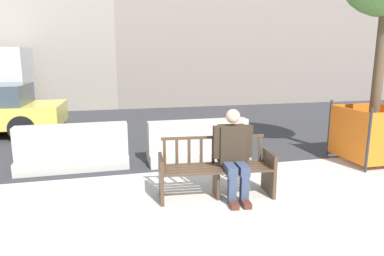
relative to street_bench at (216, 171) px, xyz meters
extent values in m
plane|color=#B7B2A8|center=(-0.07, -1.40, -0.40)|extent=(200.00, 200.00, 0.00)
cube|color=#333335|center=(-0.07, 7.30, -0.39)|extent=(120.00, 12.00, 0.01)
cube|color=#473323|center=(-0.82, 0.05, -0.07)|extent=(0.10, 0.52, 0.66)
cube|color=#473323|center=(0.81, -0.10, -0.07)|extent=(0.10, 0.52, 0.66)
cube|color=#473323|center=(0.00, -0.03, -0.17)|extent=(0.07, 0.33, 0.45)
cube|color=#473323|center=(-0.02, -0.26, 0.05)|extent=(1.60, 0.22, 0.02)
cube|color=#473323|center=(-0.01, -0.14, 0.05)|extent=(1.60, 0.22, 0.02)
cube|color=#473323|center=(0.00, -0.03, 0.05)|extent=(1.60, 0.22, 0.02)
cube|color=#473323|center=(0.01, 0.09, 0.05)|extent=(1.60, 0.22, 0.02)
cube|color=#473323|center=(0.02, 0.20, 0.05)|extent=(1.60, 0.22, 0.02)
cube|color=#473323|center=(0.02, 0.21, 0.46)|extent=(1.60, 0.19, 0.04)
cube|color=#473323|center=(-0.73, 0.28, 0.25)|extent=(0.05, 0.03, 0.38)
cube|color=#473323|center=(-0.54, 0.27, 0.25)|extent=(0.05, 0.03, 0.38)
cube|color=#473323|center=(-0.35, 0.25, 0.25)|extent=(0.05, 0.03, 0.38)
cube|color=#473323|center=(-0.17, 0.23, 0.25)|extent=(0.05, 0.03, 0.38)
cube|color=#473323|center=(0.02, 0.21, 0.25)|extent=(0.05, 0.03, 0.38)
cube|color=#473323|center=(0.21, 0.20, 0.25)|extent=(0.05, 0.03, 0.38)
cube|color=#473323|center=(0.39, 0.18, 0.25)|extent=(0.05, 0.03, 0.38)
cube|color=#473323|center=(0.58, 0.16, 0.25)|extent=(0.05, 0.03, 0.38)
cube|color=#473323|center=(0.77, 0.14, 0.25)|extent=(0.05, 0.03, 0.38)
cube|color=#473323|center=(-0.82, 0.03, 0.25)|extent=(0.09, 0.46, 0.03)
cube|color=#473323|center=(0.81, -0.12, 0.25)|extent=(0.09, 0.46, 0.03)
cube|color=#2D2319|center=(0.25, 0.02, 0.39)|extent=(0.42, 0.28, 0.56)
sphere|color=tan|center=(0.25, 0.00, 0.81)|extent=(0.21, 0.21, 0.21)
cube|color=#333D56|center=(0.14, -0.19, 0.08)|extent=(0.18, 0.45, 0.14)
cube|color=#333D56|center=(0.32, -0.21, 0.08)|extent=(0.18, 0.45, 0.14)
cube|color=#333D56|center=(0.12, -0.36, -0.17)|extent=(0.12, 0.12, 0.45)
cube|color=#333D56|center=(0.30, -0.38, -0.17)|extent=(0.12, 0.12, 0.45)
cube|color=#4C2319|center=(0.12, -0.44, -0.36)|extent=(0.13, 0.27, 0.08)
cube|color=#4C2319|center=(0.30, -0.46, -0.36)|extent=(0.13, 0.27, 0.08)
cube|color=#2D2319|center=(0.00, 0.01, 0.43)|extent=(0.10, 0.13, 0.48)
cube|color=#2D2319|center=(0.49, -0.03, 0.43)|extent=(0.10, 0.13, 0.48)
cube|color=#ADA89E|center=(0.20, 1.75, -0.28)|extent=(2.00, 0.68, 0.24)
cube|color=#ADA89E|center=(0.20, 1.75, 0.14)|extent=(2.00, 0.30, 0.60)
cube|color=#ADA89E|center=(-2.19, 1.88, -0.28)|extent=(2.01, 0.70, 0.24)
cube|color=#ADA89E|center=(-2.19, 1.88, 0.14)|extent=(2.00, 0.32, 0.60)
cylinder|color=brown|center=(3.55, 0.93, 1.17)|extent=(0.19, 0.19, 3.13)
cylinder|color=#2D2D33|center=(2.98, 0.37, 0.20)|extent=(0.05, 0.05, 1.19)
cylinder|color=#2D2D33|center=(2.98, 1.49, 0.20)|extent=(0.05, 0.05, 1.19)
cylinder|color=#2D2D33|center=(4.11, 1.49, 0.20)|extent=(0.05, 0.05, 1.19)
cube|color=orange|center=(3.55, 1.49, 0.20)|extent=(1.12, 0.03, 1.00)
cube|color=orange|center=(2.98, 0.93, 0.20)|extent=(0.03, 1.12, 1.00)
cylinder|color=black|center=(-3.62, 4.46, -0.08)|extent=(0.65, 0.25, 0.64)
cylinder|color=black|center=(-3.55, 6.17, -0.08)|extent=(0.65, 0.25, 0.64)
cylinder|color=black|center=(-4.82, 8.68, 0.05)|extent=(0.91, 0.30, 0.90)
camera|label=1|loc=(-1.52, -4.64, 1.66)|focal=32.00mm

